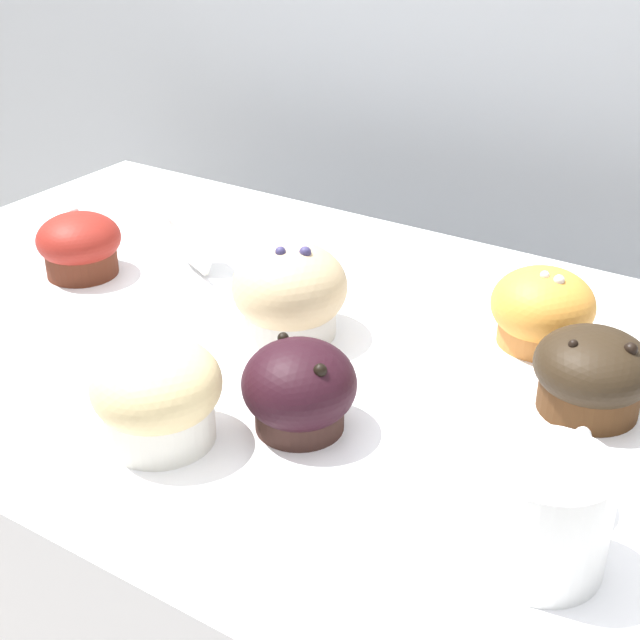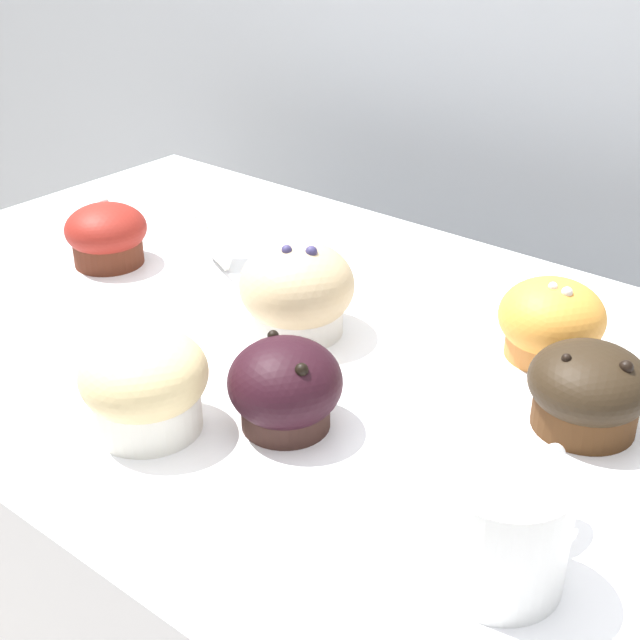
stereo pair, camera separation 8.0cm
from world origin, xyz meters
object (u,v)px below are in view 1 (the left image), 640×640
muffin_front_center (157,394)px  muffin_front_left (592,373)px  muffin_back_center (290,293)px  muffin_back_right (83,244)px  coffee_cup (546,510)px  muffin_front_right (542,310)px  muffin_back_left (299,389)px

muffin_front_center → muffin_front_left: muffin_front_center is taller
muffin_front_left → muffin_back_center: 0.29m
muffin_back_right → muffin_front_left: (0.56, 0.03, 0.00)m
muffin_back_right → muffin_back_center: muffin_back_center is taller
coffee_cup → muffin_front_right: bearing=110.7°
muffin_front_center → coffee_cup: muffin_front_center is taller
muffin_back_left → muffin_front_right: size_ratio=0.96×
muffin_back_right → coffee_cup: bearing=-15.3°
muffin_back_left → muffin_back_center: size_ratio=0.84×
muffin_front_center → muffin_front_right: muffin_front_center is taller
muffin_front_left → muffin_back_center: bearing=-175.0°
muffin_front_center → muffin_back_center: muffin_back_center is taller
muffin_front_center → muffin_front_left: 0.36m
muffin_back_right → muffin_front_right: size_ratio=0.94×
muffin_back_center → coffee_cup: 0.36m
muffin_front_center → muffin_front_right: (0.20, 0.31, -0.01)m
muffin_back_right → muffin_front_right: (0.48, 0.12, 0.00)m
muffin_back_left → muffin_front_right: 0.27m
muffin_back_center → coffee_cup: muffin_back_center is taller
muffin_back_right → coffee_cup: 0.61m
muffin_front_left → muffin_back_center: muffin_back_center is taller
muffin_front_right → coffee_cup: bearing=-69.3°
muffin_back_left → muffin_front_right: (0.11, 0.24, -0.00)m
muffin_front_right → muffin_back_center: bearing=-152.2°
muffin_front_right → coffee_cup: coffee_cup is taller
muffin_back_center → muffin_back_right: bearing=-178.2°
coffee_cup → muffin_front_center: bearing=-174.1°
muffin_back_right → coffee_cup: (0.59, -0.16, 0.01)m
muffin_front_center → coffee_cup: 0.31m
muffin_front_left → coffee_cup: 0.20m
muffin_front_left → muffin_front_right: bearing=131.0°
muffin_back_right → muffin_front_left: 0.56m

